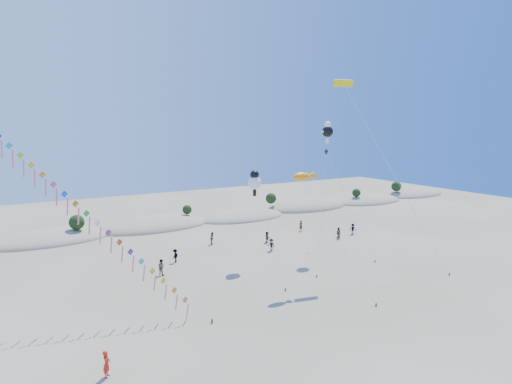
# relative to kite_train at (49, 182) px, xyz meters

# --- Properties ---
(ground) EXTENTS (160.00, 160.00, 0.00)m
(ground) POSITION_rel_kite_train_xyz_m (17.35, -16.67, -11.80)
(ground) COLOR #7B7055
(ground) RESTS_ON ground
(dune_ridge) EXTENTS (145.30, 11.49, 5.57)m
(dune_ridge) POSITION_rel_kite_train_xyz_m (18.41, 28.47, -11.69)
(dune_ridge) COLOR gray
(dune_ridge) RESTS_ON ground
(kite_train) EXTENTS (20.87, 15.69, 22.68)m
(kite_train) POSITION_rel_kite_train_xyz_m (0.00, 0.00, 0.00)
(kite_train) COLOR #3F2D1E
(kite_train) RESTS_ON ground
(fish_kite) EXTENTS (3.31, 9.22, 11.76)m
(fish_kite) POSITION_rel_kite_train_xyz_m (23.38, -4.24, -0.53)
(fish_kite) COLOR #3F2D1E
(fish_kite) RESTS_ON ground
(cartoon_kite_low) EXTENTS (2.93, 10.52, 11.28)m
(cartoon_kite_low) POSITION_rel_kite_train_xyz_m (22.36, 4.08, -1.84)
(cartoon_kite_low) COLOR #3F2D1E
(cartoon_kite_low) RESTS_ON ground
(cartoon_kite_high) EXTENTS (8.82, 8.83, 17.07)m
(cartoon_kite_high) POSITION_rel_kite_train_xyz_m (33.18, 3.87, 4.06)
(cartoon_kite_high) COLOR #3F2D1E
(cartoon_kite_high) RESTS_ON ground
(parafoil_kite) EXTENTS (8.81, 10.46, 21.73)m
(parafoil_kite) POSITION_rel_kite_train_xyz_m (31.14, -1.42, 9.11)
(parafoil_kite) COLOR #3F2D1E
(parafoil_kite) RESTS_ON ground
(dark_kite) EXTENTS (1.78, 11.38, 13.32)m
(dark_kite) POSITION_rel_kite_train_xyz_m (35.75, 4.03, -3.01)
(dark_kite) COLOR #3F2D1E
(dark_kite) RESTS_ON ground
(flyer_foreground) EXTENTS (0.69, 0.80, 1.85)m
(flyer_foreground) POSITION_rel_kite_train_xyz_m (1.65, -11.91, -10.88)
(flyer_foreground) COLOR red
(flyer_foreground) RESTS_ON ground
(beachgoers) EXTENTS (32.29, 9.68, 1.83)m
(beachgoers) POSITION_rel_kite_train_xyz_m (26.95, 8.83, -10.97)
(beachgoers) COLOR slate
(beachgoers) RESTS_ON ground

